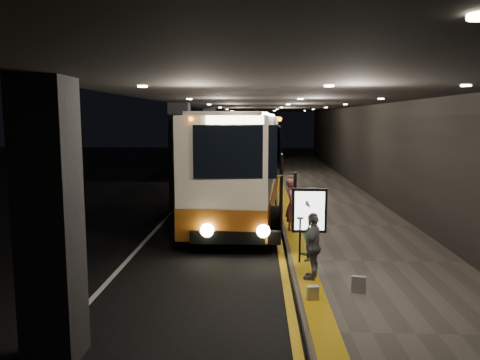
{
  "coord_description": "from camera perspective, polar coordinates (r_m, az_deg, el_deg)",
  "views": [
    {
      "loc": [
        1.69,
        -14.89,
        3.79
      ],
      "look_at": [
        1.08,
        0.81,
        1.7
      ],
      "focal_mm": 35.0,
      "sensor_mm": 36.0,
      "label": 1
    }
  ],
  "objects": [
    {
      "name": "passenger_waiting_green",
      "position": [
        12.19,
        7.99,
        -5.94
      ],
      "size": [
        0.51,
        0.8,
        1.61
      ],
      "primitive_type": "imported",
      "rotation": [
        0.0,
        0.0,
        -1.53
      ],
      "color": "#3B6A47",
      "rests_on": "sidewalk"
    },
    {
      "name": "sidewalk",
      "position": [
        20.46,
        10.82,
        -3.02
      ],
      "size": [
        4.5,
        50.0,
        0.15
      ],
      "primitive_type": "cube",
      "color": "#514C44",
      "rests_on": "ground"
    },
    {
      "name": "bag_polka",
      "position": [
        10.33,
        14.25,
        -12.24
      ],
      "size": [
        0.32,
        0.2,
        0.36
      ],
      "primitive_type": "cube",
      "rotation": [
        0.0,
        0.0,
        -0.27
      ],
      "color": "black",
      "rests_on": "sidewalk"
    },
    {
      "name": "ground",
      "position": [
        15.46,
        -4.13,
        -6.64
      ],
      "size": [
        90.0,
        90.0,
        0.0
      ],
      "primitive_type": "plane",
      "color": "black"
    },
    {
      "name": "lane_line_white",
      "position": [
        20.54,
        -7.59,
        -3.11
      ],
      "size": [
        0.12,
        50.0,
        0.01
      ],
      "primitive_type": "cube",
      "color": "silver",
      "rests_on": "ground"
    },
    {
      "name": "stanchion_post",
      "position": [
        11.97,
        7.31,
        -7.31
      ],
      "size": [
        0.05,
        0.05,
        1.15
      ],
      "primitive_type": "cylinder",
      "color": "black",
      "rests_on": "sidewalk"
    },
    {
      "name": "passenger_boarding",
      "position": [
        15.27,
        6.4,
        -3.01
      ],
      "size": [
        0.57,
        0.71,
        1.69
      ],
      "primitive_type": "imported",
      "rotation": [
        0.0,
        0.0,
        1.26
      ],
      "color": "#A84E4F",
      "rests_on": "sidewalk"
    },
    {
      "name": "coach_second",
      "position": [
        34.68,
        1.18,
        4.26
      ],
      "size": [
        2.71,
        11.87,
        3.72
      ],
      "rotation": [
        0.0,
        0.0,
        -0.02
      ],
      "color": "beige",
      "rests_on": "ground"
    },
    {
      "name": "kerb_stripe_yellow",
      "position": [
        20.26,
        4.07,
        -3.21
      ],
      "size": [
        0.18,
        50.0,
        0.01
      ],
      "primitive_type": "cube",
      "color": "gold",
      "rests_on": "ground"
    },
    {
      "name": "support_columns",
      "position": [
        19.22,
        -7.33,
        2.77
      ],
      "size": [
        0.8,
        24.8,
        4.4
      ],
      "color": "black",
      "rests_on": "ground"
    },
    {
      "name": "coach_third",
      "position": [
        44.21,
        1.37,
        5.03
      ],
      "size": [
        2.85,
        12.15,
        3.8
      ],
      "rotation": [
        0.0,
        0.0,
        0.03
      ],
      "color": "beige",
      "rests_on": "ground"
    },
    {
      "name": "bag_plain",
      "position": [
        9.78,
        8.85,
        -13.45
      ],
      "size": [
        0.25,
        0.17,
        0.29
      ],
      "primitive_type": "cube",
      "rotation": [
        0.0,
        0.0,
        0.15
      ],
      "color": "silver",
      "rests_on": "sidewalk"
    },
    {
      "name": "info_sign",
      "position": [
        12.06,
        8.45,
        -3.86
      ],
      "size": [
        0.89,
        0.14,
        1.87
      ],
      "rotation": [
        0.0,
        0.0,
        -0.02
      ],
      "color": "black",
      "rests_on": "sidewalk"
    },
    {
      "name": "canopy",
      "position": [
        19.92,
        4.64,
        9.88
      ],
      "size": [
        9.0,
        50.0,
        0.4
      ],
      "primitive_type": "cube",
      "color": "black",
      "rests_on": "support_columns"
    },
    {
      "name": "coach_main",
      "position": [
        18.57,
        0.32,
        1.59
      ],
      "size": [
        3.34,
        12.49,
        3.86
      ],
      "rotation": [
        0.0,
        0.0,
        -0.06
      ],
      "color": "beige",
      "rests_on": "ground"
    },
    {
      "name": "passenger_waiting_grey",
      "position": [
        10.78,
        8.89,
        -7.96
      ],
      "size": [
        0.71,
        1.0,
        1.54
      ],
      "primitive_type": "imported",
      "rotation": [
        0.0,
        0.0,
        -1.87
      ],
      "color": "#545258",
      "rests_on": "sidewalk"
    },
    {
      "name": "terminal_wall",
      "position": [
        20.6,
        17.24,
        5.04
      ],
      "size": [
        0.1,
        50.0,
        6.0
      ],
      "primitive_type": "cube",
      "color": "black",
      "rests_on": "ground"
    },
    {
      "name": "tactile_strip",
      "position": [
        20.25,
        5.49,
        -2.8
      ],
      "size": [
        0.5,
        50.0,
        0.01
      ],
      "primitive_type": "cube",
      "color": "gold",
      "rests_on": "sidewalk"
    }
  ]
}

